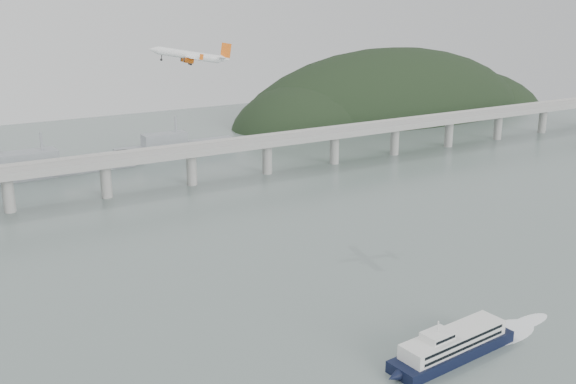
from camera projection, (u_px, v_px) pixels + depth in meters
ground at (374, 340)px, 217.98m from camera, size 900.00×900.00×0.00m
bridge at (156, 160)px, 377.71m from camera, size 800.00×22.00×23.90m
headland at (400, 132)px, 635.86m from camera, size 365.00×155.00×156.00m
ferry at (453, 345)px, 207.32m from camera, size 76.05×18.03×14.34m
airliner at (191, 56)px, 260.52m from camera, size 31.90×29.41×8.56m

